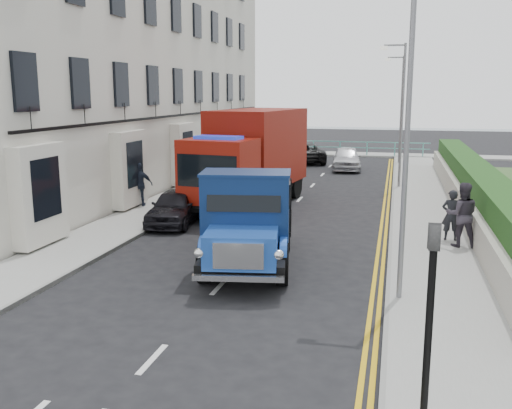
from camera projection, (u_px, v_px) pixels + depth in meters
The scene contains 23 objects.
ground at pixel (241, 263), 15.95m from camera, with size 120.00×120.00×0.00m, color black.
pavement_west at pixel (182, 197), 25.73m from camera, with size 2.40×38.00×0.12m, color gray.
pavement_east at pixel (424, 208), 23.27m from camera, with size 2.60×38.00×0.12m, color gray.
promenade at pixel (341, 154), 43.56m from camera, with size 30.00×2.50×0.12m, color gray.
sea_plane at pixel (364, 129), 73.11m from camera, with size 120.00×120.00×0.00m, color slate.
terrace_west at pixel (129, 43), 29.16m from camera, with size 6.31×30.20×14.25m.
garden_east at pixel (475, 190), 22.66m from camera, with size 1.45×28.00×1.75m.
seafront_railing at pixel (340, 148), 42.70m from camera, with size 13.00×0.08×1.11m.
lamp_near at pixel (402, 126), 12.29m from camera, with size 1.23×0.18×7.00m.
lamp_mid at pixel (400, 107), 27.53m from camera, with size 1.23×0.18×7.00m.
lamp_far at pixel (400, 103), 37.06m from camera, with size 1.23×0.18×7.00m.
traffic_signal at pixel (430, 301), 7.32m from camera, with size 0.16×0.20×3.10m.
bedford_lorry at pixel (247, 227), 14.96m from camera, with size 3.11×5.91×2.68m.
red_lorry at pixel (251, 156), 23.51m from camera, with size 3.63×7.91×3.99m.
parked_car_front at pixel (175, 206), 20.67m from camera, with size 1.50×3.73×1.27m, color black.
parked_car_mid at pixel (232, 185), 24.87m from camera, with size 1.56×4.47×1.47m, color #55A1B7.
parked_car_rear at pixel (270, 160), 33.67m from camera, with size 2.16×5.31×1.54m, color #B1B2B6.
seafront_car_left at pixel (305, 153), 38.74m from camera, with size 2.20×4.78×1.33m, color black.
seafront_car_right at pixel (346, 158), 35.00m from camera, with size 1.69×4.20×1.43m, color silver.
pedestrian_east_near at pixel (451, 215), 17.87m from camera, with size 0.59×0.38×1.61m, color black.
pedestrian_east_far at pixel (462, 215), 17.10m from camera, with size 0.95×0.74×1.96m, color #352F3A.
pedestrian_west_near at pixel (140, 184), 23.20m from camera, with size 1.05×0.44×1.79m, color #1D2534.
pedestrian_west_far at pixel (211, 166), 29.51m from camera, with size 0.79×0.51×1.61m, color #42392F.
Camera 1 is at (4.08, -14.78, 4.71)m, focal length 40.00 mm.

